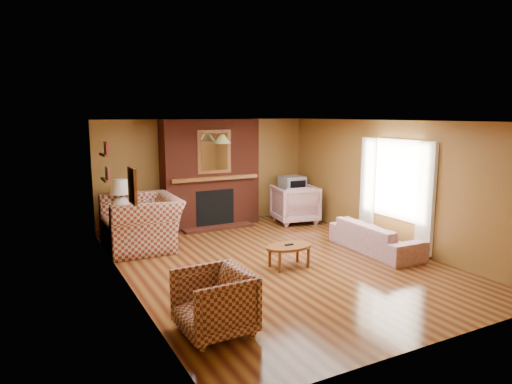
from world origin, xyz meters
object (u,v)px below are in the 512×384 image
plaid_loveseat (141,223)px  coffee_table (289,248)px  plaid_armchair (214,303)px  floral_sofa (375,237)px  floral_armchair (295,204)px  side_table (122,228)px  fireplace (211,174)px  tv_stand (292,207)px  crt_tv (292,186)px  table_lamp (121,194)px

plaid_loveseat → coffee_table: bearing=41.4°
plaid_armchair → coffee_table: 2.53m
floral_sofa → floral_armchair: size_ratio=1.96×
plaid_armchair → side_table: bearing=180.0°
fireplace → floral_armchair: fireplace is taller
side_table → tv_stand: bearing=4.8°
floral_sofa → crt_tv: 3.16m
plaid_loveseat → fireplace: bearing=121.1°
floral_sofa → side_table: size_ratio=3.19×
plaid_armchair → floral_sofa: (3.85, 1.56, -0.10)m
plaid_loveseat → crt_tv: crt_tv is taller
tv_stand → crt_tv: crt_tv is taller
side_table → fireplace: bearing=14.3°
fireplace → crt_tv: fireplace is taller
floral_sofa → floral_armchair: bearing=3.3°
floral_sofa → table_lamp: (-4.00, 2.78, 0.69)m
side_table → table_lamp: (0.00, 0.00, 0.67)m
coffee_table → crt_tv: crt_tv is taller
plaid_armchair → tv_stand: plaid_armchair is taller
crt_tv → side_table: bearing=-175.3°
tv_stand → plaid_loveseat: bearing=-162.6°
fireplace → crt_tv: (2.05, -0.19, -0.40)m
fireplace → crt_tv: size_ratio=4.28×
coffee_table → plaid_loveseat: bearing=130.0°
tv_stand → plaid_armchair: bearing=-125.7°
plaid_armchair → floral_armchair: (3.79, 4.23, 0.07)m
side_table → tv_stand: 4.16m
floral_armchair → coffee_table: (-1.80, -2.67, -0.11)m
floral_armchair → coffee_table: floral_armchair is taller
floral_sofa → crt_tv: (0.15, 3.12, 0.50)m
fireplace → tv_stand: fireplace is taller
coffee_table → side_table: side_table is taller
floral_armchair → side_table: bearing=8.2°
tv_stand → coffee_table: bearing=-118.0°
coffee_table → table_lamp: bearing=127.6°
plaid_armchair → floral_sofa: size_ratio=0.43×
floral_sofa → floral_armchair: (-0.06, 2.67, 0.16)m
plaid_loveseat → table_lamp: (-0.25, 0.52, 0.48)m
plaid_armchair → plaid_loveseat: bearing=176.5°
tv_stand → table_lamp: bearing=-170.4°
tv_stand → fireplace: bearing=179.7°
table_lamp → crt_tv: table_lamp is taller
coffee_table → crt_tv: (2.01, 3.12, 0.45)m
table_lamp → tv_stand: bearing=4.8°
floral_armchair → table_lamp: size_ratio=1.43×
coffee_table → crt_tv: bearing=57.1°
fireplace → side_table: (-2.10, -0.53, -0.88)m
fireplace → crt_tv: bearing=-5.3°
plaid_armchair → fireplace: bearing=156.2°
floral_sofa → plaid_armchair: bearing=114.1°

